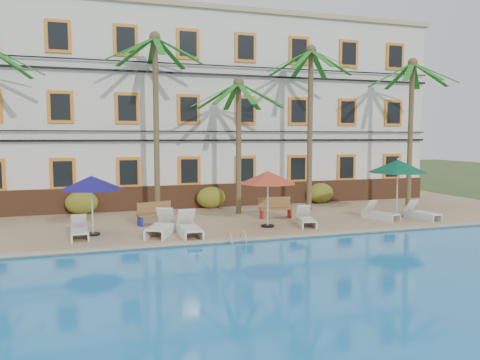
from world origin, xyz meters
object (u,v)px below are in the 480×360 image
object	(u,v)px
palm_b	(156,99)
bench_left	(154,213)
palm_c	(239,125)
lounger_a	(79,231)
lounger_c	(189,228)
lounger_d	(306,219)
palm_e	(411,111)
palm_d	(310,105)
lounger_e	(380,213)
umbrella_blue	(92,183)
bench_right	(275,207)
umbrella_green	(398,167)
lounger_b	(161,226)
lounger_f	(421,213)
pool_ladder	(236,241)
umbrella_red	(268,178)

from	to	relation	value
palm_b	bench_left	world-z (taller)	palm_b
palm_c	lounger_a	bearing A→B (deg)	-154.74
lounger_c	lounger_d	distance (m)	5.00
palm_e	palm_d	bearing A→B (deg)	175.31
lounger_a	lounger_c	distance (m)	3.94
palm_b	lounger_d	distance (m)	8.60
palm_d	lounger_e	bearing A→B (deg)	-62.75
umbrella_blue	bench_right	size ratio (longest dim) A/B	1.48
palm_d	umbrella_green	size ratio (longest dim) A/B	3.02
palm_d	lounger_e	xyz separation A→B (m)	(1.78, -3.45, -4.94)
lounger_b	umbrella_green	bearing A→B (deg)	3.96
palm_c	lounger_f	bearing A→B (deg)	-27.85
bench_left	pool_ladder	world-z (taller)	bench_left
lounger_c	pool_ladder	xyz separation A→B (m)	(1.40, -1.38, -0.30)
umbrella_green	pool_ladder	xyz separation A→B (m)	(-8.48, -2.65, -2.28)
palm_c	umbrella_blue	distance (m)	7.60
umbrella_blue	lounger_d	bearing A→B (deg)	-4.41
bench_left	bench_right	distance (m)	5.39
lounger_d	bench_left	xyz separation A→B (m)	(-5.90, 2.13, 0.21)
palm_c	bench_right	bearing A→B (deg)	-53.06
lounger_a	lounger_e	bearing A→B (deg)	0.06
palm_b	lounger_f	distance (m)	12.90
lounger_b	lounger_f	bearing A→B (deg)	-0.74
palm_e	lounger_a	distance (m)	17.27
bench_left	lounger_d	bearing A→B (deg)	-19.83
lounger_f	pool_ladder	world-z (taller)	lounger_f
pool_ladder	lounger_e	bearing A→B (deg)	17.13
lounger_e	bench_right	distance (m)	4.62
palm_b	umbrella_red	xyz separation A→B (m)	(3.87, -4.10, -3.34)
lounger_e	umbrella_red	bearing A→B (deg)	-178.29
umbrella_blue	bench_right	bearing A→B (deg)	10.10
palm_c	lounger_d	bearing A→B (deg)	-64.62
palm_b	lounger_b	distance (m)	6.63
umbrella_green	lounger_a	distance (m)	13.88
umbrella_green	umbrella_red	bearing A→B (deg)	-175.24
lounger_d	umbrella_red	bearing A→B (deg)	173.63
palm_d	lounger_d	xyz separation A→B (m)	(-2.00, -3.79, -4.94)
palm_d	bench_right	world-z (taller)	palm_d
palm_c	palm_e	size ratio (longest dim) A/B	0.83
lounger_f	palm_b	bearing A→B (deg)	157.97
umbrella_green	lounger_f	world-z (taller)	umbrella_green
umbrella_blue	lounger_e	distance (m)	12.24
palm_c	lounger_d	xyz separation A→B (m)	(1.74, -3.66, -3.94)
lounger_a	lounger_b	bearing A→B (deg)	-6.96
lounger_e	bench_right	world-z (taller)	bench_right
lounger_b	lounger_c	distance (m)	1.07
palm_d	lounger_f	size ratio (longest dim) A/B	4.48
umbrella_blue	bench_left	distance (m)	3.21
palm_e	lounger_a	bearing A→B (deg)	-169.55
palm_d	palm_e	distance (m)	5.56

